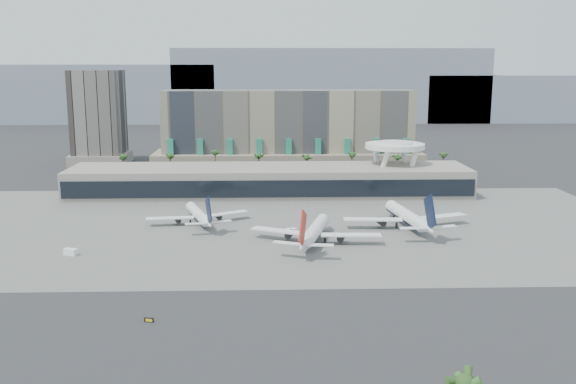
{
  "coord_description": "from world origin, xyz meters",
  "views": [
    {
      "loc": [
        -0.41,
        -161.41,
        55.0
      ],
      "look_at": [
        5.81,
        40.0,
        14.88
      ],
      "focal_mm": 40.0,
      "sensor_mm": 36.0,
      "label": 1
    }
  ],
  "objects_px": {
    "airliner_centre": "(314,231)",
    "service_vehicle_a": "(71,252)",
    "airliner_left": "(199,215)",
    "airliner_right": "(407,217)",
    "taxiway_sign": "(149,320)",
    "service_vehicle_b": "(291,231)"
  },
  "relations": [
    {
      "from": "airliner_centre",
      "to": "service_vehicle_a",
      "type": "bearing_deg",
      "value": -156.88
    },
    {
      "from": "airliner_left",
      "to": "airliner_centre",
      "type": "bearing_deg",
      "value": -52.11
    },
    {
      "from": "airliner_left",
      "to": "airliner_centre",
      "type": "distance_m",
      "value": 46.75
    },
    {
      "from": "airliner_centre",
      "to": "service_vehicle_a",
      "type": "height_order",
      "value": "airliner_centre"
    },
    {
      "from": "airliner_right",
      "to": "taxiway_sign",
      "type": "relative_size",
      "value": 21.29
    },
    {
      "from": "airliner_centre",
      "to": "service_vehicle_b",
      "type": "xyz_separation_m",
      "value": [
        -6.85,
        11.61,
        -2.89
      ]
    },
    {
      "from": "airliner_left",
      "to": "service_vehicle_b",
      "type": "relative_size",
      "value": 10.75
    },
    {
      "from": "service_vehicle_b",
      "to": "taxiway_sign",
      "type": "height_order",
      "value": "service_vehicle_b"
    },
    {
      "from": "taxiway_sign",
      "to": "airliner_left",
      "type": "bearing_deg",
      "value": 101.63
    },
    {
      "from": "airliner_left",
      "to": "service_vehicle_a",
      "type": "relative_size",
      "value": 9.21
    },
    {
      "from": "airliner_left",
      "to": "taxiway_sign",
      "type": "height_order",
      "value": "airliner_left"
    },
    {
      "from": "airliner_centre",
      "to": "service_vehicle_b",
      "type": "bearing_deg",
      "value": 135.25
    },
    {
      "from": "taxiway_sign",
      "to": "service_vehicle_b",
      "type": "bearing_deg",
      "value": 78.1
    },
    {
      "from": "service_vehicle_a",
      "to": "taxiway_sign",
      "type": "height_order",
      "value": "service_vehicle_a"
    },
    {
      "from": "airliner_centre",
      "to": "airliner_left",
      "type": "bearing_deg",
      "value": 160.72
    },
    {
      "from": "airliner_centre",
      "to": "airliner_right",
      "type": "distance_m",
      "value": 37.9
    },
    {
      "from": "service_vehicle_a",
      "to": "airliner_right",
      "type": "bearing_deg",
      "value": 37.9
    },
    {
      "from": "airliner_right",
      "to": "service_vehicle_a",
      "type": "xyz_separation_m",
      "value": [
        -105.72,
        -28.9,
        -3.01
      ]
    },
    {
      "from": "service_vehicle_a",
      "to": "taxiway_sign",
      "type": "distance_m",
      "value": 60.19
    },
    {
      "from": "airliner_centre",
      "to": "service_vehicle_b",
      "type": "distance_m",
      "value": 13.79
    },
    {
      "from": "airliner_centre",
      "to": "taxiway_sign",
      "type": "relative_size",
      "value": 19.82
    },
    {
      "from": "airliner_right",
      "to": "airliner_left",
      "type": "bearing_deg",
      "value": 165.29
    }
  ]
}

